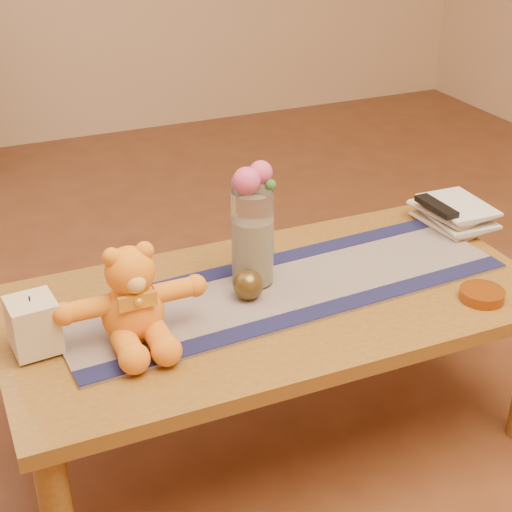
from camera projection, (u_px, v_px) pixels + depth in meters
name	position (u px, v px, depth m)	size (l,w,h in m)	color
floor	(272.00, 431.00, 2.21)	(5.50, 5.50, 0.00)	#572D19
coffee_table_top	(274.00, 303.00, 2.01)	(1.40, 0.70, 0.04)	brown
table_leg_bl	(17.00, 371.00, 2.13)	(0.07, 0.07, 0.41)	brown
table_leg_br	(410.00, 279.00, 2.58)	(0.07, 0.07, 0.41)	brown
persian_runner	(285.00, 288.00, 2.03)	(1.20, 0.35, 0.01)	#1B204C
runner_border_near	(313.00, 313.00, 1.92)	(1.20, 0.06, 0.00)	#161742
runner_border_far	(260.00, 263.00, 2.15)	(1.20, 0.06, 0.00)	#161742
teddy_bear	(131.00, 294.00, 1.78)	(0.34, 0.28, 0.23)	orange
pillar_candle	(34.00, 325.00, 1.76)	(0.11, 0.11, 0.13)	beige
candle_wick	(29.00, 299.00, 1.72)	(0.00, 0.00, 0.01)	black
glass_vase	(252.00, 238.00, 2.00)	(0.11, 0.11, 0.26)	silver
potpourri_fill	(253.00, 251.00, 2.02)	(0.09, 0.09, 0.18)	beige
rose_left	(247.00, 181.00, 1.90)	(0.07, 0.07, 0.07)	#CE4878
rose_right	(261.00, 172.00, 1.93)	(0.06, 0.06, 0.06)	#CE4878
blue_flower_back	(250.00, 175.00, 1.95)	(0.04, 0.04, 0.04)	#546CB7
blue_flower_side	(238.00, 183.00, 1.93)	(0.04, 0.04, 0.04)	#546CB7
leaf_sprig	(270.00, 185.00, 1.93)	(0.03, 0.03, 0.03)	#33662D
bronze_ball	(248.00, 285.00, 1.96)	(0.08, 0.08, 0.08)	brown
book_bottom	(432.00, 228.00, 2.34)	(0.17, 0.22, 0.02)	beige
book_lower	(434.00, 222.00, 2.33)	(0.16, 0.22, 0.02)	beige
book_upper	(431.00, 216.00, 2.32)	(0.17, 0.22, 0.02)	beige
book_top	(435.00, 210.00, 2.31)	(0.16, 0.22, 0.02)	beige
tv_remote	(436.00, 206.00, 2.30)	(0.04, 0.16, 0.02)	black
amber_dish	(482.00, 295.00, 1.98)	(0.12, 0.12, 0.03)	#BF5914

